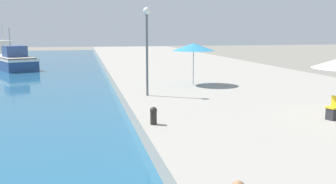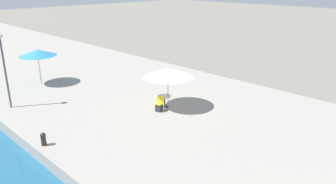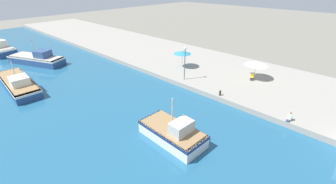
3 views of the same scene
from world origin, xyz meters
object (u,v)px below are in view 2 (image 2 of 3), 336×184
at_px(mooring_bollard, 43,139).
at_px(lamppost, 3,58).
at_px(cafe_umbrella_pink, 168,73).
at_px(cafe_chair_left, 159,106).
at_px(cafe_table, 165,99).
at_px(cafe_umbrella_white, 37,53).

distance_m(mooring_bollard, lamppost, 6.78).
height_order(cafe_umbrella_pink, cafe_chair_left, cafe_umbrella_pink).
bearing_deg(cafe_table, cafe_umbrella_pink, -58.85).
distance_m(cafe_umbrella_white, cafe_chair_left, 10.77).
bearing_deg(mooring_bollard, cafe_umbrella_white, 65.62).
relative_size(cafe_chair_left, mooring_bollard, 1.39).
bearing_deg(cafe_chair_left, mooring_bollard, 65.61).
distance_m(cafe_umbrella_pink, cafe_umbrella_white, 10.75).
distance_m(cafe_umbrella_pink, mooring_bollard, 7.88).
relative_size(cafe_table, lamppost, 0.18).
height_order(cafe_umbrella_pink, cafe_table, cafe_umbrella_pink).
height_order(cafe_umbrella_white, mooring_bollard, cafe_umbrella_white).
bearing_deg(cafe_table, cafe_chair_left, -162.20).
bearing_deg(mooring_bollard, cafe_table, -4.32).
relative_size(cafe_umbrella_white, lamppost, 0.59).
bearing_deg(cafe_umbrella_pink, cafe_table, 121.15).
relative_size(cafe_umbrella_white, cafe_chair_left, 2.95).
height_order(cafe_table, mooring_bollard, cafe_table).
xyz_separation_m(cafe_umbrella_white, mooring_bollard, (-4.29, -9.47, -2.03)).
xyz_separation_m(cafe_table, cafe_chair_left, (-0.69, -0.22, -0.21)).
bearing_deg(cafe_chair_left, lamppost, 23.16).
relative_size(cafe_table, mooring_bollard, 1.22).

